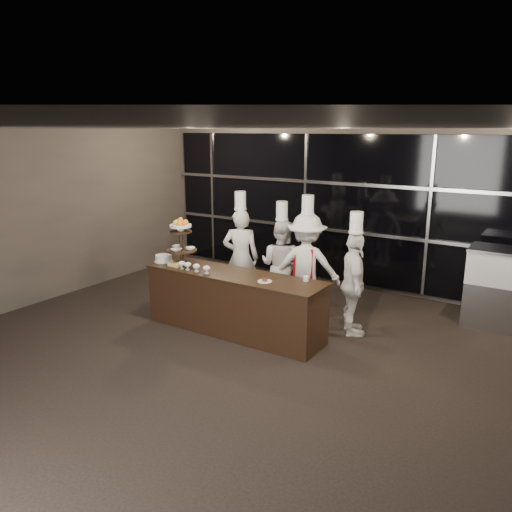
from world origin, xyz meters
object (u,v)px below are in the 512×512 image
Objects in this scene: chef_d at (353,283)px; chef_b at (281,264)px; chef_a at (241,257)px; layer_cake at (164,258)px; chef_c at (306,265)px; buffet_counter at (234,303)px; display_stand at (181,238)px.

chef_b is at bearing 166.74° from chef_d.
chef_a is 1.07× the size of chef_d.
layer_cake is 0.15× the size of chef_c.
buffet_counter is 9.47× the size of layer_cake.
chef_c is (1.19, 0.14, -0.01)m from chef_a.
layer_cake is at bearing -147.65° from chef_c.
layer_cake is 1.94m from chef_b.
display_stand is 0.37× the size of chef_a.
chef_d is (2.52, 0.89, -0.54)m from display_stand.
chef_b is at bearing 84.84° from buffet_counter.
layer_cake is 2.30m from chef_c.
display_stand reaches higher than layer_cake.
buffet_counter is at bearing 0.01° from display_stand.
chef_a is (-0.59, 1.04, 0.41)m from buffet_counter.
chef_a reaches higher than buffet_counter.
chef_b is (0.11, 1.22, 0.33)m from buffet_counter.
chef_d is at bearing 19.36° from display_stand.
buffet_counter is at bearing -149.81° from chef_d.
chef_c reaches higher than chef_d.
buffet_counter is 1.79m from chef_d.
chef_b is at bearing 175.32° from chef_c.
buffet_counter is at bearing 2.13° from layer_cake.
chef_b reaches higher than buffet_counter.
buffet_counter is at bearing -116.84° from chef_c.
chef_a is (0.41, 1.04, -0.47)m from display_stand.
buffet_counter is at bearing -60.58° from chef_a.
display_stand is 0.51m from layer_cake.
chef_c is (0.49, -0.04, 0.07)m from chef_b.
chef_a is at bearing 175.73° from chef_d.
chef_a reaches higher than chef_d.
chef_b is (1.11, 1.22, -0.55)m from display_stand.
display_stand is at bearing -160.64° from chef_d.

